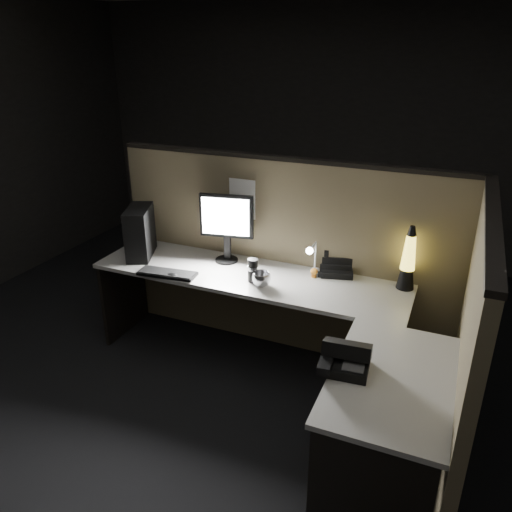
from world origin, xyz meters
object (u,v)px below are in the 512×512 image
at_px(monitor, 226,222).
at_px(pc_tower, 140,232).
at_px(keyboard, 167,274).
at_px(desk_phone, 344,358).
at_px(lava_lamp, 408,263).

bearing_deg(monitor, pc_tower, -175.87).
height_order(monitor, keyboard, monitor).
bearing_deg(pc_tower, desk_phone, -47.20).
xyz_separation_m(pc_tower, lava_lamp, (1.98, 0.23, -0.01)).
xyz_separation_m(pc_tower, desk_phone, (1.81, -0.82, -0.14)).
distance_m(pc_tower, lava_lamp, 1.99).
bearing_deg(desk_phone, lava_lamp, 75.99).
distance_m(keyboard, lava_lamp, 1.67).
relative_size(pc_tower, keyboard, 0.91).
bearing_deg(lava_lamp, monitor, -177.59).
bearing_deg(pc_tower, lava_lamp, -16.29).
bearing_deg(monitor, lava_lamp, -8.15).
bearing_deg(keyboard, lava_lamp, 9.21).
xyz_separation_m(keyboard, lava_lamp, (1.60, 0.46, 0.18)).
height_order(pc_tower, monitor, monitor).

